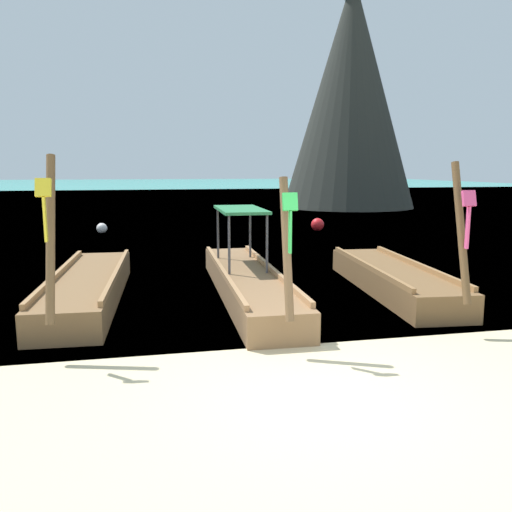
{
  "coord_description": "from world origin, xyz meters",
  "views": [
    {
      "loc": [
        -1.9,
        -5.3,
        2.57
      ],
      "look_at": [
        0.0,
        3.76,
        1.01
      ],
      "focal_mm": 36.51,
      "sensor_mm": 36.0,
      "label": 1
    }
  ],
  "objects_px": {
    "longtail_boat_pink_ribbon": "(393,279)",
    "longtail_boat_green_ribbon": "(247,281)",
    "mooring_buoy_far": "(102,228)",
    "karst_rock": "(353,99)",
    "mooring_buoy_near": "(318,225)",
    "longtail_boat_yellow_ribbon": "(88,287)"
  },
  "relations": [
    {
      "from": "longtail_boat_pink_ribbon",
      "to": "longtail_boat_green_ribbon",
      "type": "bearing_deg",
      "value": 175.34
    },
    {
      "from": "longtail_boat_green_ribbon",
      "to": "mooring_buoy_far",
      "type": "height_order",
      "value": "longtail_boat_green_ribbon"
    },
    {
      "from": "mooring_buoy_far",
      "to": "longtail_boat_pink_ribbon",
      "type": "bearing_deg",
      "value": -59.37
    },
    {
      "from": "karst_rock",
      "to": "mooring_buoy_near",
      "type": "bearing_deg",
      "value": -117.28
    },
    {
      "from": "mooring_buoy_near",
      "to": "mooring_buoy_far",
      "type": "relative_size",
      "value": 1.28
    },
    {
      "from": "longtail_boat_yellow_ribbon",
      "to": "mooring_buoy_near",
      "type": "height_order",
      "value": "longtail_boat_yellow_ribbon"
    },
    {
      "from": "karst_rock",
      "to": "mooring_buoy_far",
      "type": "xyz_separation_m",
      "value": [
        -15.25,
        -11.81,
        -6.83
      ]
    },
    {
      "from": "longtail_boat_yellow_ribbon",
      "to": "longtail_boat_green_ribbon",
      "type": "distance_m",
      "value": 3.13
    },
    {
      "from": "longtail_boat_pink_ribbon",
      "to": "mooring_buoy_near",
      "type": "height_order",
      "value": "longtail_boat_pink_ribbon"
    },
    {
      "from": "karst_rock",
      "to": "longtail_boat_green_ribbon",
      "type": "bearing_deg",
      "value": -116.56
    },
    {
      "from": "longtail_boat_yellow_ribbon",
      "to": "longtail_boat_green_ribbon",
      "type": "relative_size",
      "value": 0.91
    },
    {
      "from": "mooring_buoy_far",
      "to": "mooring_buoy_near",
      "type": "bearing_deg",
      "value": -6.19
    },
    {
      "from": "mooring_buoy_near",
      "to": "mooring_buoy_far",
      "type": "xyz_separation_m",
      "value": [
        -8.68,
        0.94,
        -0.06
      ]
    },
    {
      "from": "longtail_boat_yellow_ribbon",
      "to": "longtail_boat_pink_ribbon",
      "type": "bearing_deg",
      "value": -4.5
    },
    {
      "from": "longtail_boat_pink_ribbon",
      "to": "karst_rock",
      "type": "distance_m",
      "value": 25.69
    },
    {
      "from": "mooring_buoy_near",
      "to": "mooring_buoy_far",
      "type": "height_order",
      "value": "mooring_buoy_near"
    },
    {
      "from": "longtail_boat_yellow_ribbon",
      "to": "longtail_boat_pink_ribbon",
      "type": "relative_size",
      "value": 1.09
    },
    {
      "from": "longtail_boat_green_ribbon",
      "to": "mooring_buoy_near",
      "type": "height_order",
      "value": "longtail_boat_green_ribbon"
    },
    {
      "from": "longtail_boat_pink_ribbon",
      "to": "mooring_buoy_near",
      "type": "distance_m",
      "value": 10.72
    },
    {
      "from": "mooring_buoy_near",
      "to": "longtail_boat_green_ribbon",
      "type": "bearing_deg",
      "value": -115.67
    },
    {
      "from": "longtail_boat_yellow_ribbon",
      "to": "karst_rock",
      "type": "xyz_separation_m",
      "value": [
        14.64,
        22.81,
        6.77
      ]
    },
    {
      "from": "longtail_boat_green_ribbon",
      "to": "mooring_buoy_far",
      "type": "relative_size",
      "value": 16.14
    }
  ]
}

